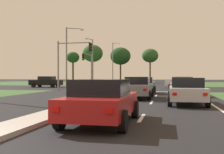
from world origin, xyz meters
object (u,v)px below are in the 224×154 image
(car_black_sixth, at_px, (46,82))
(treeline_near, at_px, (73,58))
(street_lamp_second, at_px, (68,54))
(street_lamp_third, at_px, (92,59))
(car_grey_near, at_px, (138,87))
(car_maroon_eighth, at_px, (139,80))
(treeline_second, at_px, (93,53))
(treeline_fourth, at_px, (150,56))
(car_beige_fourth, at_px, (182,86))
(car_red_second, at_px, (102,101))
(car_teal_fifth, at_px, (144,85))
(traffic_signal_far_left, at_px, (88,63))
(car_silver_third, at_px, (187,91))
(traffic_signal_near_left, at_px, (71,56))
(treeline_third, at_px, (120,56))
(car_white_seventh, at_px, (182,82))
(street_lamp_fourth, at_px, (113,61))

(car_black_sixth, xyz_separation_m, treeline_near, (-8.37, 33.61, 5.83))
(street_lamp_second, xyz_separation_m, street_lamp_third, (-0.25, 12.07, 0.06))
(car_grey_near, xyz_separation_m, street_lamp_third, (-11.24, 26.82, 3.88))
(car_maroon_eighth, distance_m, treeline_second, 14.20)
(street_lamp_second, relative_size, treeline_fourth, 0.97)
(car_beige_fourth, distance_m, car_maroon_eighth, 42.08)
(car_red_second, relative_size, car_teal_fifth, 1.02)
(treeline_fourth, bearing_deg, car_maroon_eighth, -133.79)
(car_grey_near, height_order, treeline_fourth, treeline_fourth)
(car_grey_near, distance_m, traffic_signal_far_left, 23.04)
(car_maroon_eighth, bearing_deg, street_lamp_second, 78.08)
(car_red_second, height_order, treeline_near, treeline_near)
(treeline_fourth, bearing_deg, treeline_near, 171.21)
(car_silver_third, bearing_deg, car_maroon_eighth, 99.33)
(treeline_fourth, bearing_deg, treeline_second, 179.04)
(car_teal_fifth, xyz_separation_m, street_lamp_second, (-10.89, 9.10, 3.83))
(traffic_signal_far_left, xyz_separation_m, treeline_fourth, (7.67, 26.32, 3.03))
(traffic_signal_near_left, relative_size, treeline_third, 0.61)
(car_black_sixth, xyz_separation_m, treeline_third, (5.10, 31.90, 5.94))
(treeline_near, bearing_deg, treeline_fourth, -8.79)
(car_beige_fourth, distance_m, car_white_seventh, 14.55)
(car_red_second, height_order, treeline_fourth, treeline_fourth)
(car_silver_third, xyz_separation_m, car_beige_fourth, (0.02, 6.44, 0.01))
(car_silver_third, height_order, car_beige_fourth, car_beige_fourth)
(treeline_near, bearing_deg, car_red_second, -68.87)
(car_white_seventh, distance_m, street_lamp_second, 15.52)
(street_lamp_second, relative_size, street_lamp_fourth, 0.83)
(street_lamp_third, xyz_separation_m, street_lamp_fourth, (0.17, 18.00, 0.75))
(street_lamp_third, bearing_deg, traffic_signal_near_left, -81.27)
(car_silver_third, distance_m, street_lamp_third, 33.70)
(street_lamp_third, xyz_separation_m, treeline_second, (-5.72, 20.31, 2.79))
(car_maroon_eighth, distance_m, street_lamp_fourth, 7.87)
(car_red_second, distance_m, car_black_sixth, 30.73)
(car_beige_fourth, relative_size, traffic_signal_near_left, 0.80)
(car_silver_third, relative_size, street_lamp_second, 0.56)
(street_lamp_fourth, bearing_deg, car_silver_third, -73.63)
(treeline_near, relative_size, treeline_second, 0.85)
(traffic_signal_near_left, xyz_separation_m, treeline_near, (-14.89, 41.06, 2.87))
(car_beige_fourth, height_order, treeline_second, treeline_second)
(car_grey_near, bearing_deg, treeline_third, 101.60)
(car_teal_fifth, relative_size, street_lamp_second, 0.52)
(car_silver_third, height_order, treeline_fourth, treeline_fourth)
(traffic_signal_near_left, relative_size, treeline_near, 0.67)
(traffic_signal_near_left, bearing_deg, street_lamp_second, 113.60)
(car_beige_fourth, xyz_separation_m, car_teal_fifth, (-3.22, 2.64, -0.01))
(treeline_second, bearing_deg, car_silver_third, -68.36)
(car_white_seventh, height_order, treeline_fourth, treeline_fourth)
(car_maroon_eighth, bearing_deg, car_beige_fourth, 100.78)
(traffic_signal_near_left, xyz_separation_m, treeline_fourth, (6.21, 37.79, 2.83))
(traffic_signal_near_left, relative_size, treeline_fourth, 0.66)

